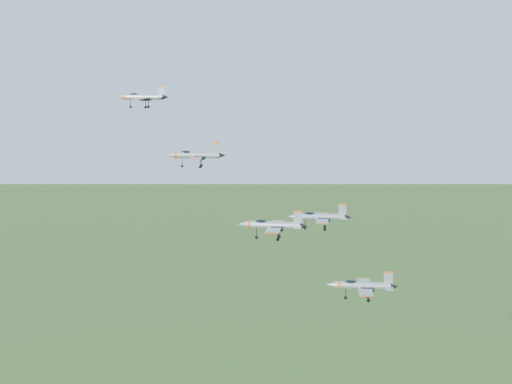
{
  "coord_description": "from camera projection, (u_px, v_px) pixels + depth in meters",
  "views": [
    {
      "loc": [
        -5.91,
        -130.74,
        154.48
      ],
      "look_at": [
        -2.71,
        -2.19,
        132.89
      ],
      "focal_mm": 50.0,
      "sensor_mm": 36.0,
      "label": 1
    }
  ],
  "objects": [
    {
      "name": "jet_right_high",
      "position": [
        272.0,
        225.0,
        117.72
      ],
      "size": [
        11.81,
        9.88,
        3.16
      ],
      "rotation": [
        0.0,
        0.0,
        -0.16
      ],
      "color": "#9BA1A7"
    },
    {
      "name": "jet_left_low",
      "position": [
        319.0,
        217.0,
        140.23
      ],
      "size": [
        12.6,
        10.46,
        3.37
      ],
      "rotation": [
        0.0,
        0.0,
        -0.1
      ],
      "color": "#9BA1A7"
    },
    {
      "name": "jet_left_high",
      "position": [
        195.0,
        155.0,
        130.61
      ],
      "size": [
        11.14,
        9.2,
        2.98
      ],
      "rotation": [
        0.0,
        0.0,
        -0.06
      ],
      "color": "#9BA1A7"
    },
    {
      "name": "jet_right_low",
      "position": [
        362.0,
        285.0,
        119.11
      ],
      "size": [
        12.09,
        10.07,
        3.23
      ],
      "rotation": [
        0.0,
        0.0,
        -0.12
      ],
      "color": "#9BA1A7"
    },
    {
      "name": "jet_lead",
      "position": [
        142.0,
        97.0,
        144.4
      ],
      "size": [
        11.06,
        9.26,
        2.96
      ],
      "rotation": [
        0.0,
        0.0,
        -0.16
      ],
      "color": "#9BA1A7"
    }
  ]
}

